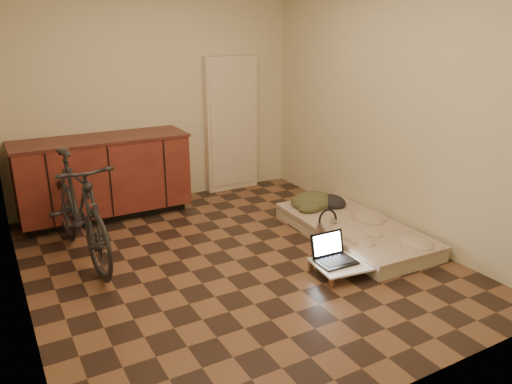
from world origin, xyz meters
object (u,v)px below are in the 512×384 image
futon (353,230)px  lap_desk (350,263)px  bicycle (78,203)px  laptop (333,255)px

futon → lap_desk: size_ratio=2.63×
futon → lap_desk: bearing=-130.4°
bicycle → futon: bearing=-23.4°
bicycle → lap_desk: 2.46m
lap_desk → laptop: 0.16m
bicycle → laptop: (1.85, -1.33, -0.39)m
laptop → lap_desk: bearing=-35.1°
laptop → bicycle: bearing=146.6°
lap_desk → futon: bearing=54.7°
bicycle → futon: (2.50, -0.83, -0.47)m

